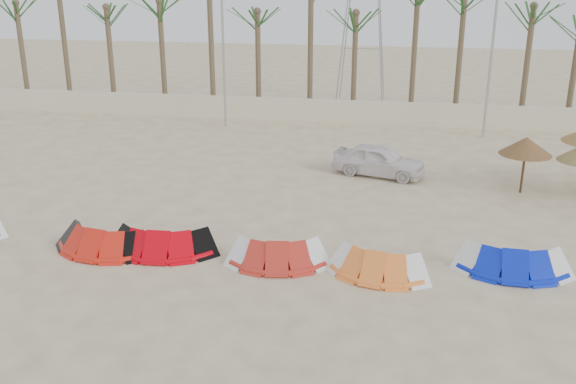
% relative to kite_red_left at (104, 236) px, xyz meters
% --- Properties ---
extents(ground, '(120.00, 120.00, 0.00)m').
position_rel_kite_red_left_xyz_m(ground, '(5.44, -3.29, -0.42)').
color(ground, beige).
rests_on(ground, ground).
extents(boundary_wall, '(60.00, 0.30, 1.30)m').
position_rel_kite_red_left_xyz_m(boundary_wall, '(5.44, 18.71, 0.23)').
color(boundary_wall, beige).
rests_on(boundary_wall, ground).
extents(palm_line, '(52.00, 4.00, 7.70)m').
position_rel_kite_red_left_xyz_m(palm_line, '(6.11, 20.21, 6.03)').
color(palm_line, brown).
rests_on(palm_line, ground).
extents(lamp_b, '(1.25, 0.14, 11.00)m').
position_rel_kite_red_left_xyz_m(lamp_b, '(-0.53, 16.71, 5.35)').
color(lamp_b, '#A5A8AD').
rests_on(lamp_b, ground).
extents(lamp_c, '(1.25, 0.14, 11.00)m').
position_rel_kite_red_left_xyz_m(lamp_c, '(13.47, 16.71, 5.35)').
color(lamp_c, '#A5A8AD').
rests_on(lamp_c, ground).
extents(pylon, '(3.00, 3.00, 14.00)m').
position_rel_kite_red_left_xyz_m(pylon, '(6.44, 24.71, -0.42)').
color(pylon, '#A5A8AD').
rests_on(pylon, ground).
extents(kite_red_left, '(3.39, 1.98, 0.90)m').
position_rel_kite_red_left_xyz_m(kite_red_left, '(0.00, 0.00, 0.00)').
color(kite_red_left, red).
rests_on(kite_red_left, ground).
extents(kite_red_mid, '(3.47, 1.70, 0.90)m').
position_rel_kite_red_left_xyz_m(kite_red_mid, '(1.91, 0.27, 0.00)').
color(kite_red_mid, '#CD000C').
rests_on(kite_red_mid, ground).
extents(kite_red_right, '(3.20, 1.86, 0.90)m').
position_rel_kite_red_left_xyz_m(kite_red_right, '(5.66, 0.01, -0.00)').
color(kite_red_right, red).
rests_on(kite_red_right, ground).
extents(kite_orange, '(3.20, 2.04, 0.90)m').
position_rel_kite_red_left_xyz_m(kite_orange, '(8.60, -0.21, -0.00)').
color(kite_orange, orange).
rests_on(kite_orange, ground).
extents(kite_blue, '(3.33, 1.64, 0.90)m').
position_rel_kite_red_left_xyz_m(kite_blue, '(12.50, 0.70, 0.00)').
color(kite_blue, '#071EC5').
rests_on(kite_blue, ground).
extents(parasol_left, '(2.04, 2.04, 2.28)m').
position_rel_kite_red_left_xyz_m(parasol_left, '(13.92, 7.87, 1.50)').
color(parasol_left, '#4C331E').
rests_on(parasol_left, ground).
extents(car, '(4.19, 2.56, 1.33)m').
position_rel_kite_red_left_xyz_m(car, '(8.27, 9.18, 0.25)').
color(car, white).
rests_on(car, ground).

